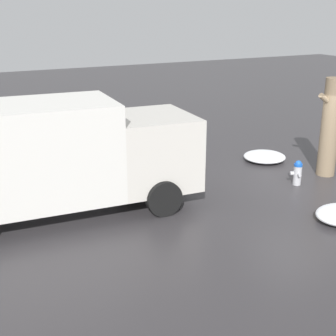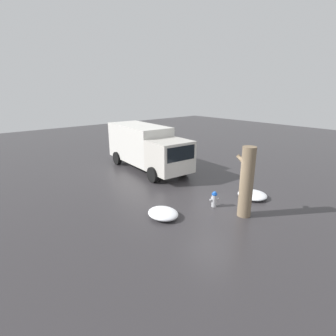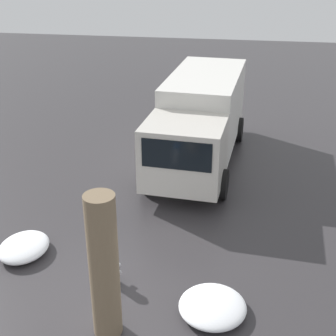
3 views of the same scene
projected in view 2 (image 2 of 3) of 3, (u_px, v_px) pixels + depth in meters
ground_plane at (214, 206)px, 11.96m from camera, size 60.00×60.00×0.00m
fire_hydrant at (214, 199)px, 11.85m from camera, size 0.35×0.43×0.74m
tree_trunk at (246, 182)px, 10.69m from camera, size 0.84×0.55×2.98m
delivery_truck at (146, 146)px, 17.22m from camera, size 7.14×2.94×2.83m
snow_pile_by_hydrant at (163, 213)px, 10.92m from camera, size 1.38×1.17×0.35m
snow_pile_curbside at (252, 195)px, 12.89m from camera, size 1.41×1.38×0.29m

